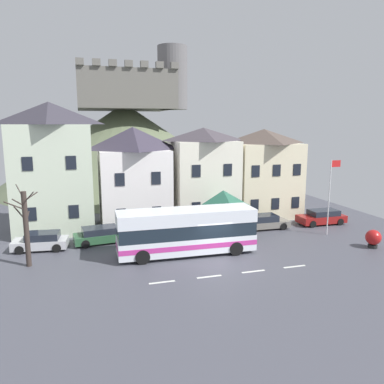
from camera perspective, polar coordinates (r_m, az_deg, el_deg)
The scene contains 19 objects.
ground_plane at distance 26.38m, azimuth 4.35°, elevation -10.69°, with size 40.00×60.00×0.07m.
townhouse_00 at distance 34.88m, azimuth -20.27°, elevation 3.39°, with size 6.54×5.21×11.20m.
townhouse_01 at distance 35.31m, azimuth -8.72°, elevation 2.27°, with size 6.20×5.38×9.10m.
townhouse_02 at distance 36.71m, azimuth 1.71°, elevation 2.61°, with size 6.00×5.20×9.01m.
townhouse_03 at distance 39.43m, azimuth 10.59°, elevation 2.85°, with size 6.56×5.73×8.85m.
hilltop_castle at distance 58.56m, azimuth -9.95°, elevation 7.45°, with size 37.46×37.46×20.20m.
transit_bus at distance 27.57m, azimuth -0.83°, elevation -6.01°, with size 10.05×2.94×3.31m.
bus_shelter at distance 32.01m, azimuth 4.71°, elevation -1.07°, with size 3.60×3.60×3.87m.
parked_car_00 at distance 34.92m, azimuth 10.67°, elevation -4.44°, with size 4.51×1.99×1.29m.
parked_car_01 at distance 30.94m, azimuth -21.75°, elevation -6.90°, with size 4.11×2.24×1.33m.
parked_car_02 at distance 37.97m, azimuth 18.94°, elevation -3.58°, with size 4.49×2.02×1.36m.
parked_car_03 at distance 31.22m, azimuth -13.39°, elevation -6.30°, with size 4.64×2.36×1.30m.
pedestrian_00 at distance 30.68m, azimuth 5.60°, elevation -5.72°, with size 0.32×0.32×1.65m.
pedestrian_01 at distance 30.89m, azimuth 7.20°, elevation -5.78°, with size 0.31×0.31×1.60m.
pedestrian_02 at distance 32.02m, azimuth 8.28°, elevation -5.44°, with size 0.36×0.36×1.44m.
public_bench at distance 35.67m, azimuth 7.03°, elevation -4.29°, with size 1.66×0.48×0.87m.
flagpole at distance 33.93m, azimuth 20.09°, elevation 0.10°, with size 0.95×0.10×6.45m.
harbour_buoy at distance 32.27m, azimuth 25.62°, elevation -6.25°, with size 1.16×1.16×1.41m.
bare_tree_00 at distance 27.24m, azimuth -23.70°, elevation -4.89°, with size 1.92×2.13×5.49m.
Camera 1 is at (-8.80, -23.01, 9.40)m, focal length 35.45 mm.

